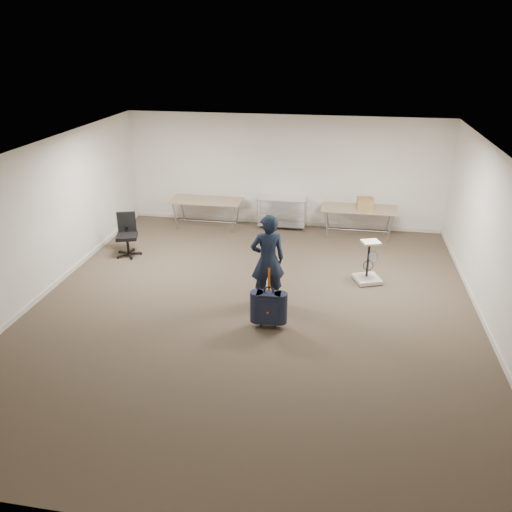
# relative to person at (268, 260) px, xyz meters

# --- Properties ---
(ground) EXTENTS (9.00, 9.00, 0.00)m
(ground) POSITION_rel_person_xyz_m (-0.22, -0.28, -0.86)
(ground) COLOR #413627
(ground) RESTS_ON ground
(room_shell) EXTENTS (8.00, 9.00, 9.00)m
(room_shell) POSITION_rel_person_xyz_m (-0.22, 1.10, -0.81)
(room_shell) COLOR silver
(room_shell) RESTS_ON ground
(folding_table_left) EXTENTS (1.80, 0.75, 0.73)m
(folding_table_left) POSITION_rel_person_xyz_m (-2.12, 3.67, -0.18)
(folding_table_left) COLOR #917A59
(folding_table_left) RESTS_ON ground
(folding_table_right) EXTENTS (1.80, 0.75, 0.73)m
(folding_table_right) POSITION_rel_person_xyz_m (1.68, 3.67, -0.18)
(folding_table_right) COLOR #917A59
(folding_table_right) RESTS_ON ground
(wire_shelf) EXTENTS (1.22, 0.47, 0.80)m
(wire_shelf) POSITION_rel_person_xyz_m (-0.22, 3.92, -0.42)
(wire_shelf) COLOR white
(wire_shelf) RESTS_ON ground
(person) EXTENTS (0.73, 0.61, 1.72)m
(person) POSITION_rel_person_xyz_m (0.00, 0.00, 0.00)
(person) COLOR black
(person) RESTS_ON ground
(suitcase) EXTENTS (0.41, 0.25, 1.10)m
(suitcase) POSITION_rel_person_xyz_m (0.15, -0.85, -0.48)
(suitcase) COLOR #152130
(suitcase) RESTS_ON ground
(office_chair) EXTENTS (0.58, 0.58, 0.96)m
(office_chair) POSITION_rel_person_xyz_m (-3.41, 1.63, -0.57)
(office_chair) COLOR black
(office_chair) RESTS_ON ground
(equipment_cart) EXTENTS (0.61, 0.61, 0.87)m
(equipment_cart) POSITION_rel_person_xyz_m (1.86, 1.18, -0.63)
(equipment_cart) COLOR beige
(equipment_cart) RESTS_ON ground
(cardboard_box) EXTENTS (0.40, 0.31, 0.28)m
(cardboard_box) POSITION_rel_person_xyz_m (1.80, 3.59, 0.01)
(cardboard_box) COLOR #926743
(cardboard_box) RESTS_ON folding_table_right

